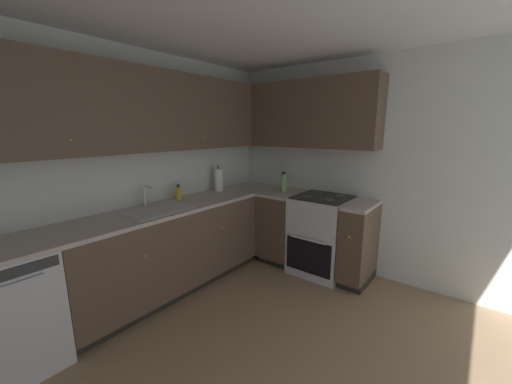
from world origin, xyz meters
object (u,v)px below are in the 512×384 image
Objects in this scene: oven_range at (322,234)px; soap_bottle at (179,193)px; oil_bottle at (284,183)px; paper_towel_roll at (219,180)px; dishwasher at (5,313)px.

oven_range is 1.74m from soap_bottle.
soap_bottle is 1.29m from oil_bottle.
paper_towel_roll is (0.61, -0.02, 0.07)m from soap_bottle.
dishwasher is 1.75m from soap_bottle.
dishwasher is at bearing -175.94° from paper_towel_roll.
oven_range is at bearing -68.34° from paper_towel_roll.
soap_bottle is (1.65, 0.18, 0.55)m from dishwasher.
soap_bottle is at bearing 6.24° from dishwasher.
soap_bottle is at bearing 147.04° from oil_bottle.
paper_towel_roll reaches higher than oil_bottle.
dishwasher is 2.84m from oil_bottle.
oil_bottle reaches higher than oven_range.
oil_bottle reaches higher than soap_bottle.
oven_range is 3.13× the size of paper_towel_roll.
soap_bottle is 0.68× the size of oil_bottle.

